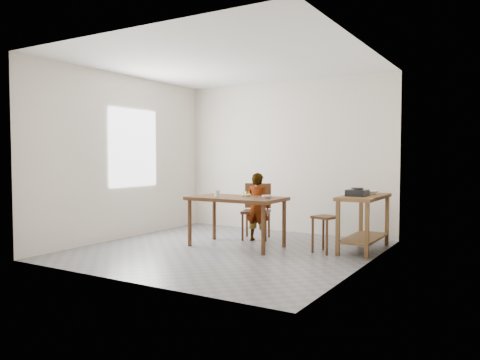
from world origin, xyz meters
The scene contains 17 objects.
floor centered at (0.00, 0.00, -0.02)m, with size 4.00×4.00×0.04m, color slate.
ceiling centered at (0.00, 0.00, 2.72)m, with size 4.00×4.00×0.04m, color white.
wall_back centered at (0.00, 2.02, 1.35)m, with size 4.00×0.04×2.70m, color beige.
wall_front centered at (0.00, -2.02, 1.35)m, with size 4.00×0.04×2.70m, color beige.
wall_left centered at (-2.02, 0.00, 1.35)m, with size 0.04×4.00×2.70m, color beige.
wall_right centered at (2.02, 0.00, 1.35)m, with size 0.04×4.00×2.70m, color beige.
window_pane centered at (-1.97, 0.20, 1.50)m, with size 0.02×1.10×1.30m, color white.
dining_table centered at (0.00, 0.30, 0.38)m, with size 1.40×0.80×0.75m, color #432612, non-canonical shape.
prep_counter centered at (1.72, 1.00, 0.40)m, with size 0.50×1.20×0.80m, color brown, non-canonical shape.
child centered at (0.04, 0.87, 0.55)m, with size 0.40×0.26×1.10m, color white.
dining_chair centered at (-0.07, 1.02, 0.45)m, with size 0.44×0.44×0.91m, color #432612, non-canonical shape.
stool centered at (1.31, 0.55, 0.26)m, with size 0.30×0.30×0.52m, color #432612, non-canonical shape.
glass_tumbler centered at (-0.27, 0.18, 0.80)m, with size 0.08×0.08×0.10m, color silver.
small_bowl centered at (0.49, 0.34, 0.77)m, with size 0.14×0.14×0.05m, color silver.
banana centered at (0.08, 0.44, 0.78)m, with size 0.15×0.11×0.05m, color yellow, non-canonical shape.
serving_bowl centered at (1.75, 1.17, 0.83)m, with size 0.24×0.24×0.06m, color silver.
gas_burner centered at (1.68, 0.80, 0.85)m, with size 0.27×0.27×0.09m, color black.
Camera 1 is at (3.63, -5.65, 1.36)m, focal length 35.00 mm.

